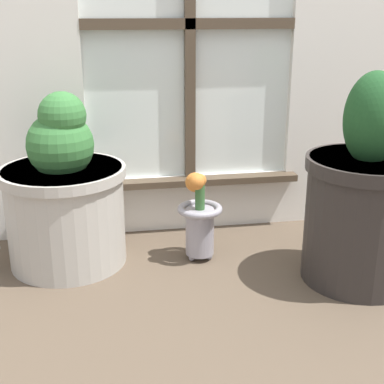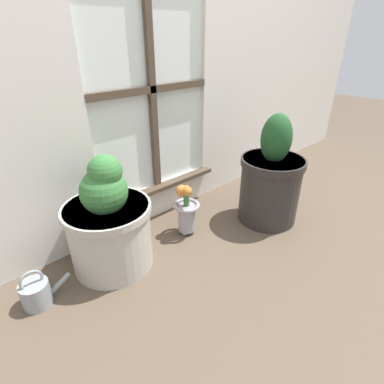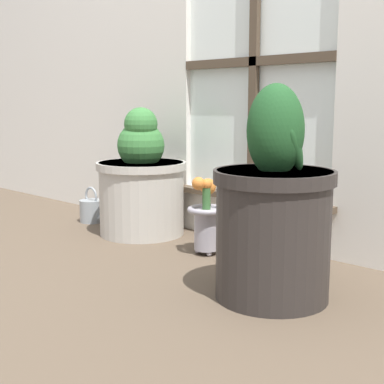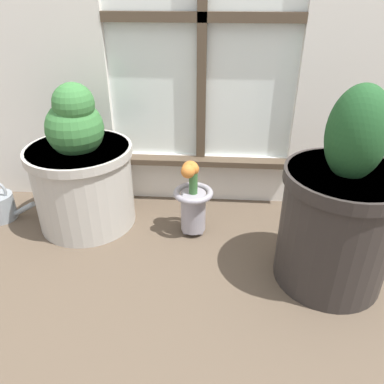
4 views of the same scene
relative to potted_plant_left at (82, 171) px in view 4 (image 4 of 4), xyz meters
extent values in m
plane|color=brown|center=(0.44, -0.45, -0.22)|extent=(10.00, 10.00, 0.00)
cube|color=silver|center=(0.44, 0.23, -0.12)|extent=(0.73, 0.05, 0.20)
cube|color=white|center=(0.44, 0.25, 0.52)|extent=(0.73, 0.02, 1.07)
cube|color=#4C3D2D|center=(0.44, 0.22, 0.52)|extent=(0.04, 0.02, 1.07)
cube|color=#4C3D2D|center=(0.44, 0.22, 0.52)|extent=(0.73, 0.02, 0.04)
cube|color=#4C3D2D|center=(0.44, 0.19, -0.03)|extent=(0.79, 0.06, 0.02)
cylinder|color=#B7B2A8|center=(0.00, 0.00, -0.06)|extent=(0.37, 0.37, 0.32)
cylinder|color=#B7B2A8|center=(0.00, 0.00, 0.08)|extent=(0.39, 0.39, 0.03)
cylinder|color=#38281E|center=(0.00, 0.00, 0.09)|extent=(0.34, 0.34, 0.01)
sphere|color=#387538|center=(0.00, 0.00, 0.17)|extent=(0.21, 0.21, 0.21)
sphere|color=#387538|center=(0.01, -0.01, 0.26)|extent=(0.14, 0.14, 0.14)
ellipsoid|color=#387538|center=(0.05, -0.03, 0.16)|extent=(0.07, 0.10, 0.11)
cylinder|color=#2D2826|center=(0.88, -0.26, -0.03)|extent=(0.34, 0.34, 0.38)
cylinder|color=#2D2826|center=(0.88, -0.26, 0.14)|extent=(0.36, 0.36, 0.04)
cylinder|color=#38281E|center=(0.88, -0.26, 0.16)|extent=(0.31, 0.31, 0.01)
ellipsoid|color=#1E4C23|center=(0.88, -0.26, 0.27)|extent=(0.16, 0.16, 0.27)
ellipsoid|color=#1E4C23|center=(0.94, -0.25, 0.22)|extent=(0.07, 0.15, 0.16)
sphere|color=#99939E|center=(0.43, -0.02, -0.21)|extent=(0.02, 0.02, 0.02)
sphere|color=#99939E|center=(0.40, -0.07, -0.21)|extent=(0.02, 0.02, 0.02)
sphere|color=#99939E|center=(0.46, -0.07, -0.21)|extent=(0.02, 0.02, 0.02)
cylinder|color=#99939E|center=(0.43, -0.05, -0.13)|extent=(0.09, 0.09, 0.16)
torus|color=#99939E|center=(0.43, -0.05, -0.05)|extent=(0.15, 0.15, 0.02)
cylinder|color=#386633|center=(0.43, -0.05, -0.01)|extent=(0.03, 0.03, 0.09)
sphere|color=orange|center=(0.43, -0.05, 0.05)|extent=(0.04, 0.04, 0.04)
sphere|color=orange|center=(0.41, -0.03, 0.04)|extent=(0.06, 0.06, 0.06)
sphere|color=orange|center=(0.41, -0.08, 0.05)|extent=(0.05, 0.05, 0.05)
cylinder|color=gray|center=(-0.36, -0.01, -0.17)|extent=(0.11, 0.11, 0.11)
cylinder|color=gray|center=(-0.26, -0.01, -0.18)|extent=(0.10, 0.02, 0.07)
camera|label=1|loc=(0.13, -1.64, 0.57)|focal=50.00mm
camera|label=2|loc=(-0.49, -1.09, 0.76)|focal=28.00mm
camera|label=3|loc=(1.75, -1.54, 0.35)|focal=50.00mm
camera|label=4|loc=(0.51, -1.24, 0.63)|focal=35.00mm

